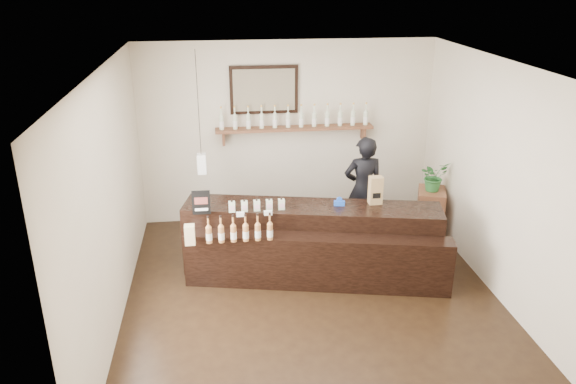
# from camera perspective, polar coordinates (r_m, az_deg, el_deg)

# --- Properties ---
(ground) EXTENTS (5.00, 5.00, 0.00)m
(ground) POSITION_cam_1_polar(r_m,az_deg,el_deg) (7.00, 2.49, -10.69)
(ground) COLOR black
(ground) RESTS_ON ground
(room_shell) EXTENTS (5.00, 5.00, 5.00)m
(room_shell) POSITION_cam_1_polar(r_m,az_deg,el_deg) (6.26, 2.74, 2.60)
(room_shell) COLOR beige
(room_shell) RESTS_ON ground
(back_wall_decor) EXTENTS (2.66, 0.96, 1.69)m
(back_wall_decor) POSITION_cam_1_polar(r_m,az_deg,el_deg) (8.48, -1.00, 8.11)
(back_wall_decor) COLOR brown
(back_wall_decor) RESTS_ON ground
(counter) EXTENTS (3.36, 1.56, 1.08)m
(counter) POSITION_cam_1_polar(r_m,az_deg,el_deg) (7.29, 2.48, -5.33)
(counter) COLOR black
(counter) RESTS_ON ground
(promo_sign) EXTENTS (0.22, 0.03, 0.31)m
(promo_sign) POSITION_cam_1_polar(r_m,az_deg,el_deg) (6.97, -8.81, -1.07)
(promo_sign) COLOR black
(promo_sign) RESTS_ON counter
(paper_bag) EXTENTS (0.17, 0.13, 0.36)m
(paper_bag) POSITION_cam_1_polar(r_m,az_deg,el_deg) (7.29, 8.88, 0.18)
(paper_bag) COLOR #9A7D4A
(paper_bag) RESTS_ON counter
(tape_dispenser) EXTENTS (0.14, 0.07, 0.12)m
(tape_dispenser) POSITION_cam_1_polar(r_m,az_deg,el_deg) (7.21, 5.24, -1.04)
(tape_dispenser) COLOR blue
(tape_dispenser) RESTS_ON counter
(side_cabinet) EXTENTS (0.53, 0.61, 0.76)m
(side_cabinet) POSITION_cam_1_polar(r_m,az_deg,el_deg) (8.56, 14.22, -2.18)
(side_cabinet) COLOR brown
(side_cabinet) RESTS_ON ground
(potted_plant) EXTENTS (0.49, 0.46, 0.43)m
(potted_plant) POSITION_cam_1_polar(r_m,az_deg,el_deg) (8.35, 14.59, 1.56)
(potted_plant) COLOR #2B6B2E
(potted_plant) RESTS_ON side_cabinet
(shopkeeper) EXTENTS (0.65, 0.43, 1.77)m
(shopkeeper) POSITION_cam_1_polar(r_m,az_deg,el_deg) (8.17, 7.67, 0.98)
(shopkeeper) COLOR black
(shopkeeper) RESTS_ON ground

